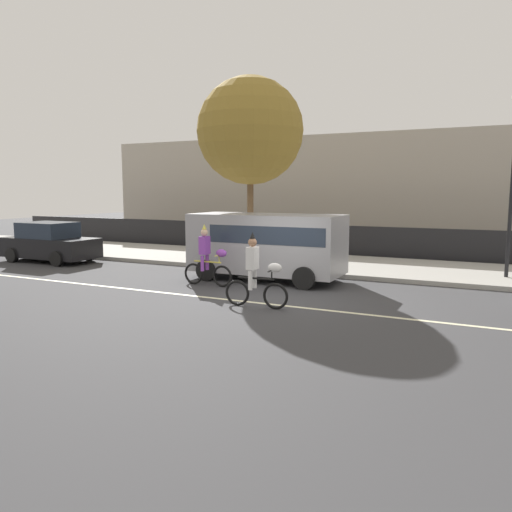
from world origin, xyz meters
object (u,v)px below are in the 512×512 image
at_px(parade_cyclist_purple, 208,259).
at_px(parade_cyclist_zebra, 257,275).
at_px(parked_van_grey, 268,242).
at_px(pedestrian_onlooker, 263,241).
at_px(parked_car_black, 50,243).

height_order(parade_cyclist_purple, parade_cyclist_zebra, same).
distance_m(parked_van_grey, pedestrian_onlooker, 2.72).
relative_size(parade_cyclist_purple, parade_cyclist_zebra, 1.00).
bearing_deg(pedestrian_onlooker, parade_cyclist_zebra, -66.45).
height_order(parked_van_grey, parked_car_black, parked_van_grey).
bearing_deg(parade_cyclist_purple, pedestrian_onlooker, 90.01).
height_order(parade_cyclist_zebra, parked_van_grey, parked_van_grey).
xyz_separation_m(parade_cyclist_purple, pedestrian_onlooker, (-0.00, 4.06, 0.17)).
bearing_deg(parade_cyclist_purple, parked_van_grey, 52.32).
bearing_deg(pedestrian_onlooker, parked_van_grey, -61.22).
relative_size(parade_cyclist_zebra, parked_car_black, 0.47).
relative_size(parked_car_black, pedestrian_onlooker, 2.53).
bearing_deg(parade_cyclist_zebra, parked_van_grey, 109.93).
height_order(parade_cyclist_zebra, parked_car_black, parade_cyclist_zebra).
relative_size(parked_van_grey, pedestrian_onlooker, 3.09).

